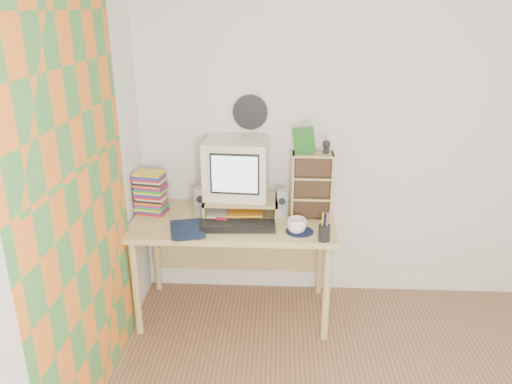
# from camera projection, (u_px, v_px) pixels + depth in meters

# --- Properties ---
(back_wall) EXTENTS (3.50, 0.00, 3.50)m
(back_wall) POSITION_uv_depth(u_px,v_px,m) (379.00, 138.00, 3.59)
(back_wall) COLOR silver
(back_wall) RESTS_ON floor
(left_wall) EXTENTS (0.00, 3.50, 3.50)m
(left_wall) POSITION_uv_depth(u_px,v_px,m) (25.00, 240.00, 2.03)
(left_wall) COLOR silver
(left_wall) RESTS_ON floor
(curtain) EXTENTS (0.00, 2.20, 2.20)m
(curtain) POSITION_uv_depth(u_px,v_px,m) (82.00, 216.00, 2.52)
(curtain) COLOR orange
(curtain) RESTS_ON left_wall
(wall_disc) EXTENTS (0.25, 0.02, 0.25)m
(wall_disc) POSITION_uv_depth(u_px,v_px,m) (250.00, 112.00, 3.55)
(wall_disc) COLOR black
(wall_disc) RESTS_ON back_wall
(desk) EXTENTS (1.40, 0.70, 0.75)m
(desk) POSITION_uv_depth(u_px,v_px,m) (234.00, 233.00, 3.57)
(desk) COLOR tan
(desk) RESTS_ON floor
(monitor_riser) EXTENTS (0.52, 0.30, 0.12)m
(monitor_riser) POSITION_uv_depth(u_px,v_px,m) (241.00, 201.00, 3.52)
(monitor_riser) COLOR tan
(monitor_riser) RESTS_ON desk
(crt_monitor) EXTENTS (0.46, 0.46, 0.41)m
(crt_monitor) POSITION_uv_depth(u_px,v_px,m) (237.00, 168.00, 3.49)
(crt_monitor) COLOR beige
(crt_monitor) RESTS_ON monitor_riser
(speaker_left) EXTENTS (0.08, 0.08, 0.20)m
(speaker_left) POSITION_uv_depth(u_px,v_px,m) (201.00, 201.00, 3.51)
(speaker_left) COLOR #9F9FA3
(speaker_left) RESTS_ON desk
(speaker_right) EXTENTS (0.08, 0.08, 0.19)m
(speaker_right) POSITION_uv_depth(u_px,v_px,m) (282.00, 203.00, 3.49)
(speaker_right) COLOR #9F9FA3
(speaker_right) RESTS_ON desk
(keyboard) EXTENTS (0.50, 0.19, 0.03)m
(keyboard) POSITION_uv_depth(u_px,v_px,m) (238.00, 226.00, 3.32)
(keyboard) COLOR black
(keyboard) RESTS_ON desk
(dvd_stack) EXTENTS (0.22, 0.18, 0.29)m
(dvd_stack) POSITION_uv_depth(u_px,v_px,m) (151.00, 194.00, 3.53)
(dvd_stack) COLOR brown
(dvd_stack) RESTS_ON desk
(cd_rack) EXTENTS (0.28, 0.15, 0.46)m
(cd_rack) POSITION_uv_depth(u_px,v_px,m) (312.00, 186.00, 3.43)
(cd_rack) COLOR tan
(cd_rack) RESTS_ON desk
(mug) EXTENTS (0.16, 0.16, 0.10)m
(mug) POSITION_uv_depth(u_px,v_px,m) (297.00, 226.00, 3.25)
(mug) COLOR white
(mug) RESTS_ON desk
(diary) EXTENTS (0.30, 0.26, 0.05)m
(diary) POSITION_uv_depth(u_px,v_px,m) (171.00, 229.00, 3.26)
(diary) COLOR #0E1935
(diary) RESTS_ON desk
(mousepad) EXTENTS (0.20, 0.20, 0.00)m
(mousepad) POSITION_uv_depth(u_px,v_px,m) (300.00, 231.00, 3.27)
(mousepad) COLOR black
(mousepad) RESTS_ON desk
(pen_cup) EXTENTS (0.09, 0.09, 0.15)m
(pen_cup) POSITION_uv_depth(u_px,v_px,m) (324.00, 230.00, 3.13)
(pen_cup) COLOR black
(pen_cup) RESTS_ON desk
(papers) EXTENTS (0.29, 0.21, 0.04)m
(papers) POSITION_uv_depth(u_px,v_px,m) (234.00, 213.00, 3.53)
(papers) COLOR silver
(papers) RESTS_ON desk
(red_box) EXTENTS (0.08, 0.06, 0.04)m
(red_box) POSITION_uv_depth(u_px,v_px,m) (221.00, 221.00, 3.39)
(red_box) COLOR red
(red_box) RESTS_ON desk
(game_box) EXTENTS (0.14, 0.05, 0.18)m
(game_box) POSITION_uv_depth(u_px,v_px,m) (304.00, 141.00, 3.32)
(game_box) COLOR #195919
(game_box) RESTS_ON cd_rack
(webcam) EXTENTS (0.06, 0.06, 0.09)m
(webcam) POSITION_uv_depth(u_px,v_px,m) (326.00, 147.00, 3.33)
(webcam) COLOR black
(webcam) RESTS_ON cd_rack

